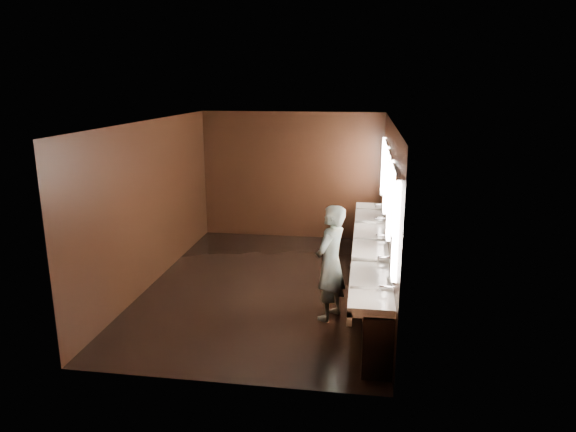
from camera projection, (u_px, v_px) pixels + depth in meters
The scene contains 10 objects.
floor at pixel (267, 286), 8.87m from camera, with size 6.00×6.00×0.00m, color black.
ceiling at pixel (265, 122), 8.17m from camera, with size 4.00×6.00×0.02m, color #2D2D2B.
wall_back at pixel (292, 176), 11.39m from camera, with size 4.00×0.02×2.80m, color black.
wall_front at pixel (215, 270), 5.65m from camera, with size 4.00×0.02×2.80m, color black.
wall_left at pixel (152, 203), 8.81m from camera, with size 0.02×6.00×2.80m, color black.
wall_right at pixel (389, 211), 8.23m from camera, with size 0.02×6.00×2.80m, color black.
sink_counter at pixel (373, 264), 8.49m from camera, with size 0.55×5.40×1.01m.
mirror_band at pixel (388, 190), 8.15m from camera, with size 0.06×5.03×1.15m.
person at pixel (331, 263), 7.46m from camera, with size 0.63×0.41×1.72m, color #8CC0D1.
trash_bin at pixel (359, 281), 8.38m from camera, with size 0.34×0.34×0.53m, color black.
Camera 1 is at (1.58, -8.14, 3.40)m, focal length 32.00 mm.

